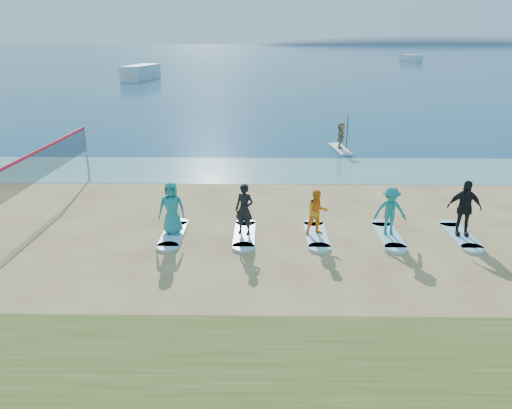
{
  "coord_description": "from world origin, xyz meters",
  "views": [
    {
      "loc": [
        -0.73,
        -13.41,
        6.39
      ],
      "look_at": [
        -0.95,
        2.0,
        1.1
      ],
      "focal_mm": 35.0,
      "sensor_mm": 36.0,
      "label": 1
    }
  ],
  "objects_px": {
    "boat_offshore_a": "(141,80)",
    "surfboard_1": "(245,235)",
    "boat_offshore_b": "(411,61)",
    "surfboard_2": "(316,235)",
    "surfboard_4": "(460,236)",
    "student_0": "(172,208)",
    "volleyball_net": "(41,164)",
    "student_1": "(244,209)",
    "surfboard_3": "(388,235)",
    "student_4": "(464,208)",
    "student_2": "(317,212)",
    "student_3": "(390,211)",
    "surfboard_0": "(173,234)",
    "paddleboard": "(340,149)",
    "paddleboarder": "(341,135)"
  },
  "relations": [
    {
      "from": "boat_offshore_a",
      "to": "student_3",
      "type": "relative_size",
      "value": 5.08
    },
    {
      "from": "boat_offshore_a",
      "to": "student_3",
      "type": "xyz_separation_m",
      "value": [
        22.02,
        -59.26,
        0.9
      ]
    },
    {
      "from": "boat_offshore_a",
      "to": "surfboard_1",
      "type": "relative_size",
      "value": 3.75
    },
    {
      "from": "student_1",
      "to": "surfboard_2",
      "type": "height_order",
      "value": "student_1"
    },
    {
      "from": "boat_offshore_a",
      "to": "student_3",
      "type": "bearing_deg",
      "value": -58.47
    },
    {
      "from": "surfboard_2",
      "to": "student_3",
      "type": "distance_m",
      "value": 2.54
    },
    {
      "from": "paddleboarder",
      "to": "student_2",
      "type": "relative_size",
      "value": 0.98
    },
    {
      "from": "surfboard_0",
      "to": "student_4",
      "type": "bearing_deg",
      "value": 0.0
    },
    {
      "from": "surfboard_4",
      "to": "surfboard_2",
      "type": "bearing_deg",
      "value": 180.0
    },
    {
      "from": "boat_offshore_b",
      "to": "student_0",
      "type": "distance_m",
      "value": 117.46
    },
    {
      "from": "paddleboarder",
      "to": "student_4",
      "type": "bearing_deg",
      "value": -163.46
    },
    {
      "from": "paddleboard",
      "to": "student_3",
      "type": "xyz_separation_m",
      "value": [
        -0.3,
        -13.03,
        0.84
      ]
    },
    {
      "from": "surfboard_3",
      "to": "surfboard_4",
      "type": "xyz_separation_m",
      "value": [
        2.39,
        0.0,
        0.0
      ]
    },
    {
      "from": "student_0",
      "to": "paddleboard",
      "type": "bearing_deg",
      "value": 59.7
    },
    {
      "from": "student_2",
      "to": "surfboard_4",
      "type": "relative_size",
      "value": 0.69
    },
    {
      "from": "surfboard_1",
      "to": "student_2",
      "type": "xyz_separation_m",
      "value": [
        2.39,
        -0.0,
        0.8
      ]
    },
    {
      "from": "boat_offshore_a",
      "to": "surfboard_1",
      "type": "height_order",
      "value": "boat_offshore_a"
    },
    {
      "from": "boat_offshore_a",
      "to": "surfboard_4",
      "type": "bearing_deg",
      "value": -56.47
    },
    {
      "from": "boat_offshore_b",
      "to": "surfboard_0",
      "type": "bearing_deg",
      "value": -130.94
    },
    {
      "from": "surfboard_2",
      "to": "paddleboard",
      "type": "bearing_deg",
      "value": 78.33
    },
    {
      "from": "paddleboard",
      "to": "surfboard_4",
      "type": "relative_size",
      "value": 1.36
    },
    {
      "from": "paddleboarder",
      "to": "student_3",
      "type": "xyz_separation_m",
      "value": [
        -0.3,
        -13.03,
        0.04
      ]
    },
    {
      "from": "boat_offshore_a",
      "to": "surfboard_0",
      "type": "distance_m",
      "value": 61.09
    },
    {
      "from": "student_1",
      "to": "student_3",
      "type": "height_order",
      "value": "student_1"
    },
    {
      "from": "surfboard_0",
      "to": "student_2",
      "type": "relative_size",
      "value": 1.45
    },
    {
      "from": "surfboard_4",
      "to": "student_0",
      "type": "bearing_deg",
      "value": -180.0
    },
    {
      "from": "surfboard_2",
      "to": "student_2",
      "type": "distance_m",
      "value": 0.8
    },
    {
      "from": "student_0",
      "to": "volleyball_net",
      "type": "bearing_deg",
      "value": 157.0
    },
    {
      "from": "surfboard_4",
      "to": "student_3",
      "type": "bearing_deg",
      "value": -180.0
    },
    {
      "from": "boat_offshore_b",
      "to": "paddleboard",
      "type": "bearing_deg",
      "value": -129.41
    },
    {
      "from": "boat_offshore_b",
      "to": "student_4",
      "type": "distance_m",
      "value": 114.66
    },
    {
      "from": "student_0",
      "to": "student_2",
      "type": "distance_m",
      "value": 4.77
    },
    {
      "from": "paddleboarder",
      "to": "boat_offshore_a",
      "type": "bearing_deg",
      "value": 33.23
    },
    {
      "from": "paddleboard",
      "to": "paddleboarder",
      "type": "height_order",
      "value": "paddleboarder"
    },
    {
      "from": "surfboard_3",
      "to": "student_4",
      "type": "xyz_separation_m",
      "value": [
        2.39,
        0.0,
        0.98
      ]
    },
    {
      "from": "surfboard_1",
      "to": "surfboard_4",
      "type": "xyz_separation_m",
      "value": [
        7.16,
        0.0,
        0.0
      ]
    },
    {
      "from": "paddleboarder",
      "to": "student_0",
      "type": "distance_m",
      "value": 15.01
    },
    {
      "from": "volleyball_net",
      "to": "student_1",
      "type": "xyz_separation_m",
      "value": [
        7.45,
        -2.1,
        -0.96
      ]
    },
    {
      "from": "volleyball_net",
      "to": "surfboard_0",
      "type": "relative_size",
      "value": 4.13
    },
    {
      "from": "paddleboarder",
      "to": "surfboard_3",
      "type": "distance_m",
      "value": 13.06
    },
    {
      "from": "boat_offshore_b",
      "to": "student_2",
      "type": "relative_size",
      "value": 4.2
    },
    {
      "from": "surfboard_1",
      "to": "student_1",
      "type": "distance_m",
      "value": 0.9
    },
    {
      "from": "surfboard_1",
      "to": "student_3",
      "type": "bearing_deg",
      "value": -0.0
    },
    {
      "from": "paddleboard",
      "to": "student_1",
      "type": "relative_size",
      "value": 1.76
    },
    {
      "from": "boat_offshore_b",
      "to": "surfboard_2",
      "type": "relative_size",
      "value": 2.9
    },
    {
      "from": "student_0",
      "to": "boat_offshore_a",
      "type": "bearing_deg",
      "value": 103.58
    },
    {
      "from": "student_3",
      "to": "surfboard_4",
      "type": "bearing_deg",
      "value": 4.85
    },
    {
      "from": "boat_offshore_a",
      "to": "surfboard_3",
      "type": "bearing_deg",
      "value": -58.47
    },
    {
      "from": "student_1",
      "to": "student_4",
      "type": "distance_m",
      "value": 7.16
    },
    {
      "from": "paddleboard",
      "to": "surfboard_1",
      "type": "height_order",
      "value": "paddleboard"
    }
  ]
}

